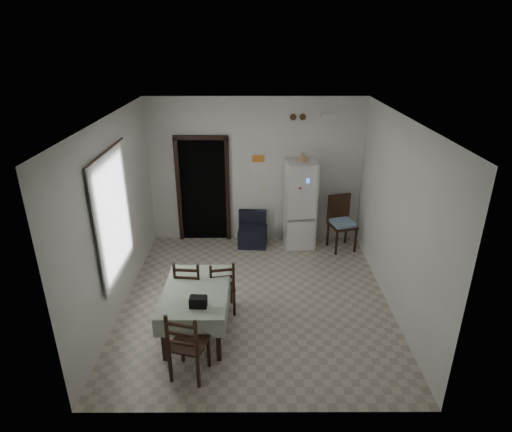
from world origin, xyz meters
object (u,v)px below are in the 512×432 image
object	(u,v)px
dining_chair_near_head	(189,343)
navy_seat	(253,230)
dining_chair_far_right	(222,285)
fridge	(300,205)
corner_chair	(342,224)
dining_chair_far_left	(190,286)
dining_table	(197,311)

from	to	relation	value
dining_chair_near_head	navy_seat	bearing A→B (deg)	-87.57
dining_chair_far_right	dining_chair_near_head	bearing A→B (deg)	66.70
fridge	corner_chair	bearing A→B (deg)	-18.12
fridge	navy_seat	distance (m)	1.08
navy_seat	dining_chair_near_head	size ratio (longest dim) A/B	0.69
fridge	dining_chair_far_left	world-z (taller)	fridge
dining_table	fridge	bearing A→B (deg)	58.72
corner_chair	dining_chair_near_head	xyz separation A→B (m)	(-2.52, -3.39, -0.05)
dining_table	dining_chair_near_head	size ratio (longest dim) A/B	1.38
navy_seat	dining_chair_far_left	bearing A→B (deg)	-107.71
dining_chair_far_right	dining_chair_near_head	distance (m)	1.38
dining_chair_far_right	fridge	bearing A→B (deg)	-132.51
dining_table	dining_chair_far_left	bearing A→B (deg)	109.11
dining_table	navy_seat	bearing A→B (deg)	74.85
fridge	dining_table	xyz separation A→B (m)	(-1.70, -2.74, -0.52)
navy_seat	dining_chair_far_left	xyz separation A→B (m)	(-0.92, -2.29, 0.13)
navy_seat	dining_chair_far_left	size ratio (longest dim) A/B	0.72
dining_chair_far_left	fridge	bearing A→B (deg)	-124.14
dining_chair_far_right	dining_chair_near_head	size ratio (longest dim) A/B	0.92
fridge	navy_seat	xyz separation A→B (m)	(-0.93, -0.00, -0.54)
fridge	dining_chair_near_head	xyz separation A→B (m)	(-1.69, -3.58, -0.38)
dining_chair_far_right	navy_seat	bearing A→B (deg)	-112.22
dining_chair_far_left	dining_chair_far_right	bearing A→B (deg)	-168.24
fridge	navy_seat	size ratio (longest dim) A/B	2.60
dining_chair_far_right	dining_chair_far_left	bearing A→B (deg)	-3.73
dining_chair_far_left	dining_chair_near_head	xyz separation A→B (m)	(0.16, -1.29, 0.02)
navy_seat	dining_table	size ratio (longest dim) A/B	0.50
fridge	dining_chair_far_left	distance (m)	2.97
navy_seat	dining_table	world-z (taller)	dining_table
navy_seat	dining_table	distance (m)	2.85
corner_chair	dining_table	size ratio (longest dim) A/B	0.80
fridge	dining_chair_far_right	xyz separation A→B (m)	(-1.39, -2.23, -0.43)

